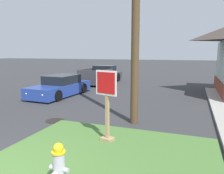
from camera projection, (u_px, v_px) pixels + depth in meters
The scene contains 6 objects.
grass_corner_patch at pixel (105, 159), 5.40m from camera, with size 5.39×4.43×0.08m, color #477033.
fire_hydrant at pixel (59, 169), 3.98m from camera, with size 0.38×0.34×0.94m.
stop_sign at pixel (107, 108), 6.28m from camera, with size 0.69×0.36×2.05m.
manhole_cover at pixel (55, 121), 8.52m from camera, with size 0.70×0.70×0.02m, color black.
parked_sedan_blue at pixel (61, 87), 13.52m from camera, with size 2.05×4.58×1.25m.
pickup_truck_charcoal at pixel (102, 76), 19.24m from camera, with size 2.22×5.30×1.48m.
Camera 1 is at (3.78, -2.92, 2.62)m, focal length 35.24 mm.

